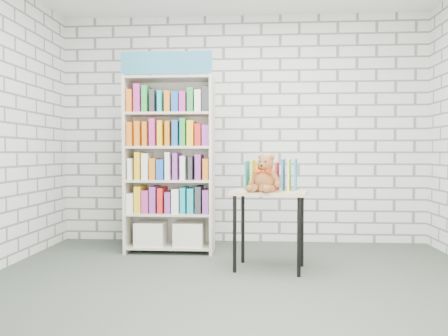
{
  "coord_description": "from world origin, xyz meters",
  "views": [
    {
      "loc": [
        0.12,
        -3.44,
        1.1
      ],
      "look_at": [
        -0.16,
        0.95,
        0.95
      ],
      "focal_mm": 35.0,
      "sensor_mm": 36.0,
      "label": 1
    }
  ],
  "objects": [
    {
      "name": "display_table",
      "position": [
        0.29,
        0.69,
        0.64
      ],
      "size": [
        0.77,
        0.6,
        0.75
      ],
      "color": "tan",
      "rests_on": "ground"
    },
    {
      "name": "teddy_bear",
      "position": [
        0.24,
        0.59,
        0.88
      ],
      "size": [
        0.33,
        0.31,
        0.35
      ],
      "color": "brown",
      "rests_on": "display_table"
    },
    {
      "name": "room_shell",
      "position": [
        0.0,
        0.0,
        1.78
      ],
      "size": [
        4.52,
        4.02,
        2.81
      ],
      "color": "silver",
      "rests_on": "ground"
    },
    {
      "name": "ground",
      "position": [
        0.0,
        0.0,
        0.0
      ],
      "size": [
        4.5,
        4.5,
        0.0
      ],
      "primitive_type": "plane",
      "color": "#3B453A",
      "rests_on": "ground"
    },
    {
      "name": "table_books",
      "position": [
        0.31,
        0.8,
        0.89
      ],
      "size": [
        0.51,
        0.3,
        0.29
      ],
      "color": "teal",
      "rests_on": "display_table"
    },
    {
      "name": "bookshelf",
      "position": [
        -0.79,
        1.36,
        0.99
      ],
      "size": [
        0.97,
        0.38,
        2.18
      ],
      "color": "beige",
      "rests_on": "ground"
    }
  ]
}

